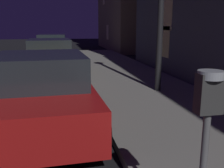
{
  "coord_description": "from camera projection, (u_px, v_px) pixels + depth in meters",
  "views": [
    {
      "loc": [
        3.19,
        -1.75,
        1.92
      ],
      "look_at": [
        3.95,
        1.95,
        1.08
      ],
      "focal_mm": 41.65,
      "sensor_mm": 36.0,
      "label": 1
    }
  ],
  "objects": [
    {
      "name": "parking_meter",
      "position": [
        207.0,
        118.0,
        1.93
      ],
      "size": [
        0.19,
        0.19,
        1.46
      ],
      "color": "#59595B",
      "rests_on": "sidewalk"
    },
    {
      "name": "car_yellow_cab",
      "position": [
        50.0,
        57.0,
        10.42
      ],
      "size": [
        2.13,
        4.43,
        1.43
      ],
      "color": "gold",
      "rests_on": "ground"
    },
    {
      "name": "car_green",
      "position": [
        52.0,
        46.0,
        16.12
      ],
      "size": [
        2.22,
        4.4,
        1.43
      ],
      "color": "#19592D",
      "rests_on": "ground"
    },
    {
      "name": "car_red",
      "position": [
        42.0,
        92.0,
        4.96
      ],
      "size": [
        2.11,
        4.2,
        1.43
      ],
      "color": "maroon",
      "rests_on": "ground"
    }
  ]
}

